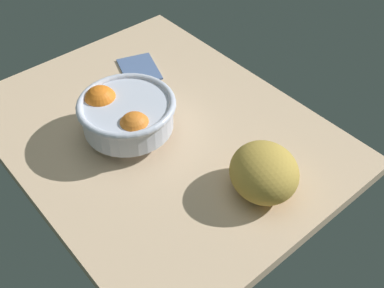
{
  "coord_description": "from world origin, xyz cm",
  "views": [
    {
      "loc": [
        -66.1,
        46.0,
        74.31
      ],
      "look_at": [
        -12.92,
        0.67,
        5.0
      ],
      "focal_mm": 43.34,
      "sensor_mm": 36.0,
      "label": 1
    }
  ],
  "objects": [
    {
      "name": "ground_plane",
      "position": [
        0.0,
        0.0,
        -1.5
      ],
      "size": [
        83.85,
        65.28,
        3.0
      ],
      "primitive_type": "cube",
      "color": "beige"
    },
    {
      "name": "fruit_bowl",
      "position": [
        2.8,
        6.79,
        6.51
      ],
      "size": [
        21.98,
        21.98,
        11.52
      ],
      "color": "silver",
      "rests_on": "ground"
    },
    {
      "name": "bread_loaf",
      "position": [
        -28.49,
        -4.99,
        5.18
      ],
      "size": [
        19.84,
        19.33,
        10.36
      ],
      "primitive_type": "ellipsoid",
      "rotation": [
        0.0,
        0.0,
        5.8
      ],
      "color": "gold",
      "rests_on": "ground"
    },
    {
      "name": "napkin_folded",
      "position": [
        22.03,
        -10.27,
        0.49
      ],
      "size": [
        15.2,
        13.14,
        0.97
      ],
      "primitive_type": "cube",
      "rotation": [
        0.0,
        0.0,
        -0.34
      ],
      "color": "#50699A",
      "rests_on": "ground"
    }
  ]
}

